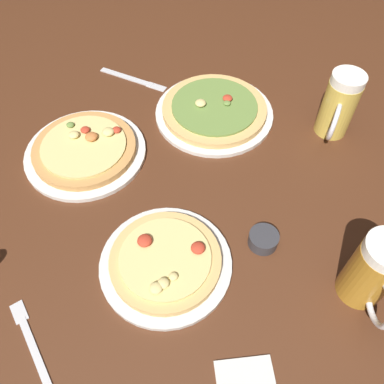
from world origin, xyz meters
The scene contains 9 objects.
ground_plane centered at (0.00, 0.00, -0.01)m, with size 2.40×2.40×0.03m, color #4C2816.
pizza_plate_near centered at (-0.03, -0.19, 0.02)m, with size 0.28×0.28×0.05m.
pizza_plate_far centered at (0.01, 0.29, 0.02)m, with size 0.33×0.33×0.05m.
pizza_plate_side centered at (-0.29, 0.09, 0.02)m, with size 0.31×0.31×0.05m.
beer_mug_amber centered at (0.37, -0.18, 0.09)m, with size 0.09×0.15×0.18m.
beer_mug_pale centered at (0.33, 0.28, 0.09)m, with size 0.09×0.15×0.18m.
ramekin_butter centered at (0.17, -0.10, 0.02)m, with size 0.07×0.07×0.03m, color #333338.
fork_left centered at (-0.24, -0.38, 0.00)m, with size 0.15×0.16×0.01m.
knife_right centered at (-0.25, 0.41, 0.00)m, with size 0.22×0.08×0.01m.
Camera 1 is at (0.09, -0.55, 0.76)m, focal length 36.96 mm.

